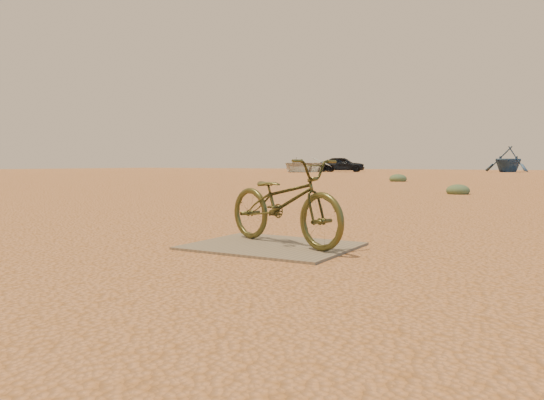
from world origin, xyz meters
The scene contains 8 objects.
ground centered at (0.00, 0.00, 0.00)m, with size 120.00×120.00×0.00m, color #C68050.
plywood_board centered at (-0.53, -0.53, 0.01)m, with size 1.42×1.16×0.02m, color #76674F.
bicycle centered at (-0.45, -0.45, 0.41)m, with size 0.51×1.47×0.77m, color #44411D.
car centered at (-15.92, 38.03, 0.65)m, with size 1.54×3.83×1.30m, color black.
boat_near_left centered at (-18.43, 35.79, 0.63)m, with size 4.34×6.08×1.26m, color silver.
boat_far_left centered at (-3.41, 44.18, 1.10)m, with size 3.61×4.18×2.20m, color #324F75.
kale_a centered at (-0.71, 8.90, 0.00)m, with size 0.56×0.56×0.31m, color #59714A.
kale_c centered at (-4.65, 16.99, 0.00)m, with size 0.72×0.72×0.39m, color #59714A.
Camera 1 is at (1.86, -4.65, 0.76)m, focal length 35.00 mm.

